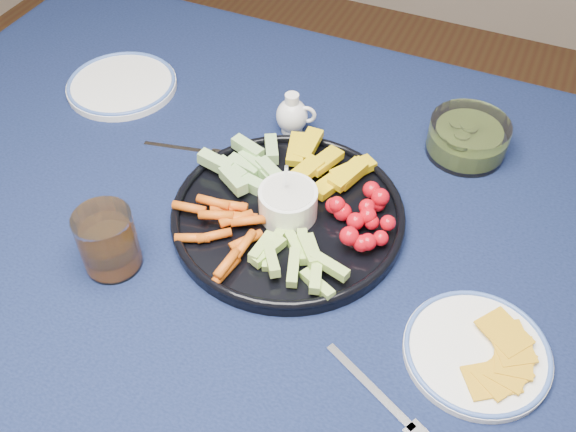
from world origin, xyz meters
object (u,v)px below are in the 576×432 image
at_px(dining_table, 309,267).
at_px(creamer_pitcher, 292,115).
at_px(pickle_bowl, 467,139).
at_px(juice_tumbler, 109,244).
at_px(side_plate_extra, 122,84).
at_px(crudite_platter, 287,211).
at_px(cheese_plate, 477,351).

relative_size(dining_table, creamer_pitcher, 21.39).
height_order(dining_table, pickle_bowl, pickle_bowl).
bearing_deg(juice_tumbler, creamer_pitcher, 73.40).
bearing_deg(creamer_pitcher, side_plate_extra, -176.88).
height_order(creamer_pitcher, side_plate_extra, creamer_pitcher).
height_order(crudite_platter, pickle_bowl, crudite_platter).
height_order(dining_table, creamer_pitcher, creamer_pitcher).
height_order(dining_table, side_plate_extra, side_plate_extra).
xyz_separation_m(dining_table, cheese_plate, (0.28, -0.11, 0.10)).
height_order(creamer_pitcher, juice_tumbler, juice_tumbler).
bearing_deg(crudite_platter, dining_table, -9.92).
bearing_deg(dining_table, creamer_pitcher, 120.64).
bearing_deg(dining_table, cheese_plate, -21.19).
bearing_deg(side_plate_extra, cheese_plate, -21.70).
xyz_separation_m(pickle_bowl, juice_tumbler, (-0.41, -0.46, 0.01)).
xyz_separation_m(crudite_platter, side_plate_extra, (-0.43, 0.19, -0.01)).
xyz_separation_m(crudite_platter, pickle_bowl, (0.22, 0.27, 0.01)).
relative_size(juice_tumbler, side_plate_extra, 0.47).
relative_size(crudite_platter, creamer_pitcher, 4.66).
distance_m(creamer_pitcher, juice_tumbler, 0.40).
distance_m(dining_table, cheese_plate, 0.32).
bearing_deg(juice_tumbler, dining_table, 35.98).
height_order(creamer_pitcher, cheese_plate, creamer_pitcher).
bearing_deg(pickle_bowl, side_plate_extra, -172.17).
relative_size(creamer_pitcher, side_plate_extra, 0.37).
distance_m(dining_table, side_plate_extra, 0.52).
distance_m(dining_table, pickle_bowl, 0.35).
relative_size(cheese_plate, side_plate_extra, 0.92).
bearing_deg(creamer_pitcher, crudite_platter, -68.33).
bearing_deg(juice_tumbler, pickle_bowl, 47.98).
relative_size(crudite_platter, pickle_bowl, 2.68).
distance_m(cheese_plate, juice_tumbler, 0.53).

